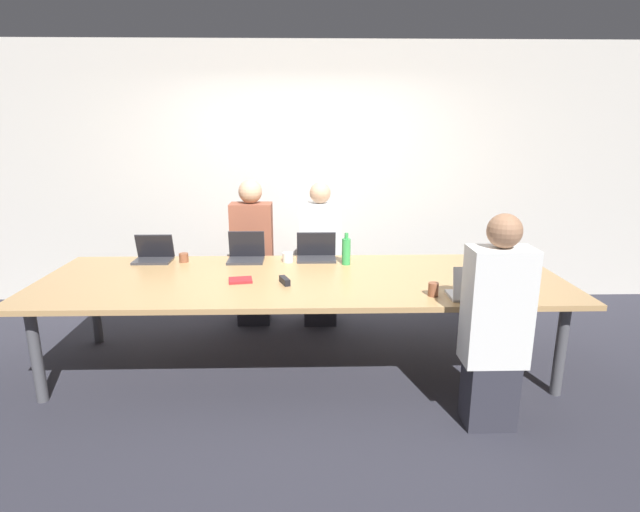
% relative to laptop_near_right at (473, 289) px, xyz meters
% --- Properties ---
extents(ground_plane, '(24.00, 24.00, 0.00)m').
position_rel_laptop_near_right_xyz_m(ground_plane, '(-1.20, 0.54, -0.84)').
color(ground_plane, '#2D2D38').
extents(curtain_wall, '(12.00, 0.06, 2.80)m').
position_rel_laptop_near_right_xyz_m(curtain_wall, '(-1.20, 2.27, 0.56)').
color(curtain_wall, beige).
rests_on(curtain_wall, ground_plane).
extents(conference_table, '(4.14, 1.38, 0.77)m').
position_rel_laptop_near_right_xyz_m(conference_table, '(-1.20, 0.54, -0.12)').
color(conference_table, tan).
rests_on(conference_table, ground_plane).
extents(laptop_near_right, '(0.32, 0.24, 0.24)m').
position_rel_laptop_near_right_xyz_m(laptop_near_right, '(0.00, 0.00, 0.00)').
color(laptop_near_right, silver).
rests_on(laptop_near_right, conference_table).
extents(person_near_right, '(0.40, 0.24, 1.43)m').
position_rel_laptop_near_right_xyz_m(person_near_right, '(0.04, -0.33, -0.14)').
color(person_near_right, '#2D2D38').
rests_on(person_near_right, ground_plane).
extents(cup_near_right, '(0.07, 0.07, 0.10)m').
position_rel_laptop_near_right_xyz_m(cup_near_right, '(-0.26, 0.07, -0.02)').
color(cup_near_right, brown).
rests_on(cup_near_right, conference_table).
extents(laptop_far_left, '(0.33, 0.23, 0.23)m').
position_rel_laptop_near_right_xyz_m(laptop_far_left, '(-2.53, 1.08, -0.00)').
color(laptop_far_left, '#333338').
rests_on(laptop_far_left, conference_table).
extents(cup_far_left, '(0.08, 0.08, 0.08)m').
position_rel_laptop_near_right_xyz_m(cup_far_left, '(-2.25, 1.03, -0.03)').
color(cup_far_left, brown).
rests_on(cup_far_left, conference_table).
extents(laptop_far_midleft, '(0.32, 0.25, 0.26)m').
position_rel_laptop_near_right_xyz_m(laptop_far_midleft, '(-1.70, 1.07, 0.00)').
color(laptop_far_midleft, '#333338').
rests_on(laptop_far_midleft, conference_table).
extents(person_far_midleft, '(0.40, 0.24, 1.44)m').
position_rel_laptop_near_right_xyz_m(person_far_midleft, '(-1.70, 1.49, -0.13)').
color(person_far_midleft, '#2D2D38').
rests_on(person_far_midleft, ground_plane).
extents(laptop_far_center, '(0.35, 0.23, 0.24)m').
position_rel_laptop_near_right_xyz_m(laptop_far_center, '(-1.07, 1.10, -0.00)').
color(laptop_far_center, '#333338').
rests_on(laptop_far_center, conference_table).
extents(person_far_center, '(0.40, 0.24, 1.42)m').
position_rel_laptop_near_right_xyz_m(person_far_center, '(-1.03, 1.47, -0.15)').
color(person_far_center, '#2D2D38').
rests_on(person_far_center, ground_plane).
extents(cup_far_center, '(0.10, 0.10, 0.08)m').
position_rel_laptop_near_right_xyz_m(cup_far_center, '(-1.33, 1.01, -0.03)').
color(cup_far_center, white).
rests_on(cup_far_center, conference_table).
extents(bottle_far_center, '(0.07, 0.07, 0.28)m').
position_rel_laptop_near_right_xyz_m(bottle_far_center, '(-0.82, 0.91, 0.05)').
color(bottle_far_center, green).
rests_on(bottle_far_center, conference_table).
extents(stapler, '(0.09, 0.16, 0.05)m').
position_rel_laptop_near_right_xyz_m(stapler, '(-1.33, 0.38, -0.05)').
color(stapler, black).
rests_on(stapler, conference_table).
extents(notebook, '(0.20, 0.17, 0.02)m').
position_rel_laptop_near_right_xyz_m(notebook, '(-1.68, 0.45, -0.06)').
color(notebook, maroon).
rests_on(notebook, conference_table).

